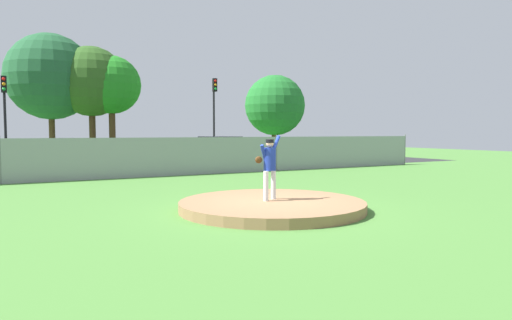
{
  "coord_description": "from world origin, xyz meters",
  "views": [
    {
      "loc": [
        -5.87,
        -9.78,
        2.02
      ],
      "look_at": [
        0.11,
        1.06,
        1.24
      ],
      "focal_mm": 31.19,
      "sensor_mm": 36.0,
      "label": 1
    }
  ],
  "objects_px": {
    "parked_car_teal": "(60,156)",
    "pitcher_youth": "(269,163)",
    "baseball": "(267,192)",
    "parked_car_slate": "(133,155)",
    "parked_car_charcoal": "(220,152)",
    "traffic_light_far": "(214,106)",
    "parked_car_white": "(284,151)",
    "traffic_light_near": "(5,106)"
  },
  "relations": [
    {
      "from": "parked_car_white",
      "to": "traffic_light_near",
      "type": "xyz_separation_m",
      "value": [
        -15.59,
        3.94,
        2.66
      ]
    },
    {
      "from": "parked_car_white",
      "to": "traffic_light_far",
      "type": "height_order",
      "value": "traffic_light_far"
    },
    {
      "from": "parked_car_charcoal",
      "to": "parked_car_white",
      "type": "bearing_deg",
      "value": -2.54
    },
    {
      "from": "parked_car_slate",
      "to": "pitcher_youth",
      "type": "bearing_deg",
      "value": -90.06
    },
    {
      "from": "parked_car_teal",
      "to": "traffic_light_far",
      "type": "height_order",
      "value": "traffic_light_far"
    },
    {
      "from": "parked_car_charcoal",
      "to": "traffic_light_near",
      "type": "xyz_separation_m",
      "value": [
        -11.17,
        3.74,
        2.61
      ]
    },
    {
      "from": "parked_car_teal",
      "to": "traffic_light_near",
      "type": "height_order",
      "value": "traffic_light_near"
    },
    {
      "from": "baseball",
      "to": "parked_car_white",
      "type": "height_order",
      "value": "parked_car_white"
    },
    {
      "from": "traffic_light_near",
      "to": "traffic_light_far",
      "type": "xyz_separation_m",
      "value": [
        12.68,
        0.52,
        0.4
      ]
    },
    {
      "from": "baseball",
      "to": "parked_car_charcoal",
      "type": "height_order",
      "value": "parked_car_charcoal"
    },
    {
      "from": "pitcher_youth",
      "to": "parked_car_charcoal",
      "type": "xyz_separation_m",
      "value": [
        5.06,
        14.37,
        -0.39
      ]
    },
    {
      "from": "parked_car_charcoal",
      "to": "parked_car_white",
      "type": "xyz_separation_m",
      "value": [
        4.42,
        -0.2,
        -0.04
      ]
    },
    {
      "from": "parked_car_white",
      "to": "traffic_light_near",
      "type": "relative_size",
      "value": 0.94
    },
    {
      "from": "parked_car_charcoal",
      "to": "parked_car_slate",
      "type": "relative_size",
      "value": 0.97
    },
    {
      "from": "parked_car_slate",
      "to": "traffic_light_far",
      "type": "height_order",
      "value": "traffic_light_far"
    },
    {
      "from": "pitcher_youth",
      "to": "parked_car_teal",
      "type": "bearing_deg",
      "value": 105.1
    },
    {
      "from": "parked_car_teal",
      "to": "parked_car_slate",
      "type": "bearing_deg",
      "value": 13.26
    },
    {
      "from": "pitcher_youth",
      "to": "parked_car_white",
      "type": "xyz_separation_m",
      "value": [
        9.48,
        14.17,
        -0.43
      ]
    },
    {
      "from": "traffic_light_far",
      "to": "parked_car_white",
      "type": "bearing_deg",
      "value": -56.89
    },
    {
      "from": "pitcher_youth",
      "to": "parked_car_teal",
      "type": "distance_m",
      "value": 14.49
    },
    {
      "from": "parked_car_slate",
      "to": "traffic_light_near",
      "type": "distance_m",
      "value": 7.42
    },
    {
      "from": "parked_car_teal",
      "to": "pitcher_youth",
      "type": "bearing_deg",
      "value": -74.9
    },
    {
      "from": "traffic_light_near",
      "to": "traffic_light_far",
      "type": "height_order",
      "value": "traffic_light_far"
    },
    {
      "from": "pitcher_youth",
      "to": "baseball",
      "type": "xyz_separation_m",
      "value": [
        0.6,
        1.12,
        -0.94
      ]
    },
    {
      "from": "pitcher_youth",
      "to": "parked_car_slate",
      "type": "height_order",
      "value": "pitcher_youth"
    },
    {
      "from": "baseball",
      "to": "parked_car_slate",
      "type": "distance_m",
      "value": 13.78
    },
    {
      "from": "baseball",
      "to": "parked_car_slate",
      "type": "xyz_separation_m",
      "value": [
        -0.59,
        13.76,
        0.49
      ]
    },
    {
      "from": "baseball",
      "to": "parked_car_charcoal",
      "type": "xyz_separation_m",
      "value": [
        4.46,
        13.25,
        0.55
      ]
    },
    {
      "from": "pitcher_youth",
      "to": "parked_car_slate",
      "type": "xyz_separation_m",
      "value": [
        0.02,
        14.88,
        -0.45
      ]
    },
    {
      "from": "baseball",
      "to": "parked_car_teal",
      "type": "height_order",
      "value": "parked_car_teal"
    },
    {
      "from": "baseball",
      "to": "parked_car_teal",
      "type": "xyz_separation_m",
      "value": [
        -4.37,
        12.86,
        0.53
      ]
    },
    {
      "from": "baseball",
      "to": "parked_car_charcoal",
      "type": "relative_size",
      "value": 0.02
    },
    {
      "from": "pitcher_youth",
      "to": "parked_car_teal",
      "type": "relative_size",
      "value": 0.38
    },
    {
      "from": "baseball",
      "to": "traffic_light_near",
      "type": "distance_m",
      "value": 18.54
    },
    {
      "from": "pitcher_youth",
      "to": "traffic_light_near",
      "type": "distance_m",
      "value": 19.24
    },
    {
      "from": "pitcher_youth",
      "to": "traffic_light_far",
      "type": "xyz_separation_m",
      "value": [
        6.57,
        18.63,
        2.62
      ]
    },
    {
      "from": "parked_car_slate",
      "to": "traffic_light_far",
      "type": "xyz_separation_m",
      "value": [
        6.55,
        3.75,
        3.07
      ]
    },
    {
      "from": "parked_car_teal",
      "to": "traffic_light_far",
      "type": "xyz_separation_m",
      "value": [
        10.34,
        4.64,
        3.03
      ]
    },
    {
      "from": "baseball",
      "to": "traffic_light_far",
      "type": "distance_m",
      "value": 18.84
    },
    {
      "from": "parked_car_charcoal",
      "to": "parked_car_teal",
      "type": "distance_m",
      "value": 8.84
    },
    {
      "from": "baseball",
      "to": "parked_car_charcoal",
      "type": "distance_m",
      "value": 13.99
    },
    {
      "from": "baseball",
      "to": "parked_car_slate",
      "type": "height_order",
      "value": "parked_car_slate"
    }
  ]
}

